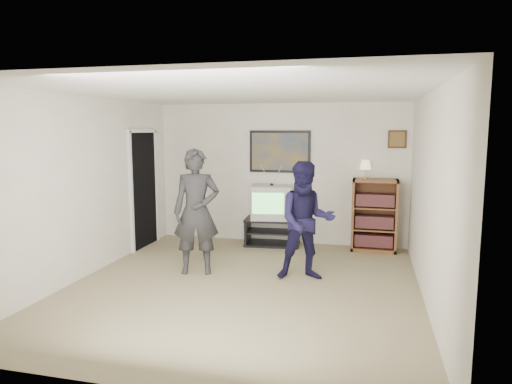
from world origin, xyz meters
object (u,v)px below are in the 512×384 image
at_px(bookshelf, 374,215).
at_px(person_tall, 197,212).
at_px(media_stand, 272,232).
at_px(crt_television, 272,202).
at_px(person_short, 306,221).

height_order(bookshelf, person_tall, person_tall).
xyz_separation_m(media_stand, crt_television, (-0.02, 0.00, 0.53)).
height_order(crt_television, bookshelf, bookshelf).
bearing_deg(bookshelf, crt_television, -178.37).
bearing_deg(person_tall, media_stand, 51.47).
relative_size(bookshelf, person_short, 0.75).
distance_m(media_stand, bookshelf, 1.78).
xyz_separation_m(media_stand, bookshelf, (1.74, 0.05, 0.37)).
bearing_deg(bookshelf, media_stand, -178.36).
relative_size(media_stand, person_short, 0.62).
relative_size(media_stand, bookshelf, 0.82).
distance_m(crt_television, bookshelf, 1.77).
bearing_deg(person_tall, person_short, -13.05).
xyz_separation_m(crt_television, person_tall, (-0.70, -1.81, 0.12)).
distance_m(media_stand, person_short, 1.98).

